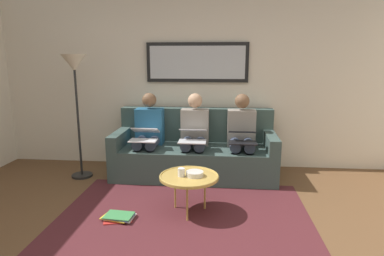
{
  "coord_description": "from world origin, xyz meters",
  "views": [
    {
      "loc": [
        -0.38,
        2.35,
        1.61
      ],
      "look_at": [
        0.0,
        -1.7,
        0.75
      ],
      "focal_mm": 30.93,
      "sensor_mm": 36.0,
      "label": 1
    }
  ],
  "objects": [
    {
      "name": "cup",
      "position": [
        0.03,
        -0.88,
        0.45
      ],
      "size": [
        0.07,
        0.07,
        0.09
      ],
      "primitive_type": "cylinder",
      "color": "silver",
      "rests_on": "coffee_table"
    },
    {
      "name": "framed_mirror",
      "position": [
        0.0,
        -2.51,
        1.55
      ],
      "size": [
        1.47,
        0.05,
        0.57
      ],
      "color": "black"
    },
    {
      "name": "wall_rear",
      "position": [
        0.0,
        -2.6,
        1.3
      ],
      "size": [
        6.0,
        0.12,
        2.6
      ],
      "primitive_type": "cube",
      "color": "beige",
      "rests_on": "ground_plane"
    },
    {
      "name": "coffee_table",
      "position": [
        -0.04,
        -0.9,
        0.4
      ],
      "size": [
        0.62,
        0.62,
        0.42
      ],
      "color": "tan",
      "rests_on": "ground_plane"
    },
    {
      "name": "couch",
      "position": [
        0.0,
        -2.12,
        0.31
      ],
      "size": [
        2.2,
        0.9,
        0.9
      ],
      "color": "#384C47",
      "rests_on": "ground_plane"
    },
    {
      "name": "bowl",
      "position": [
        -0.1,
        -0.9,
        0.43
      ],
      "size": [
        0.18,
        0.18,
        0.05
      ],
      "primitive_type": "cylinder",
      "color": "beige",
      "rests_on": "coffee_table"
    },
    {
      "name": "laptop_silver",
      "position": [
        0.0,
        -1.81,
        0.63
      ],
      "size": [
        0.35,
        0.38,
        0.16
      ],
      "color": "silver"
    },
    {
      "name": "laptop_black",
      "position": [
        -0.64,
        -1.8,
        0.63
      ],
      "size": [
        0.35,
        0.34,
        0.15
      ],
      "color": "black"
    },
    {
      "name": "laptop_white",
      "position": [
        0.64,
        -1.81,
        0.62
      ],
      "size": [
        0.35,
        0.36,
        0.16
      ],
      "color": "white"
    },
    {
      "name": "person_middle",
      "position": [
        0.0,
        -2.05,
        0.61
      ],
      "size": [
        0.38,
        0.58,
        1.14
      ],
      "color": "gray",
      "rests_on": "couch"
    },
    {
      "name": "magazine_stack",
      "position": [
        0.66,
        -0.67,
        0.03
      ],
      "size": [
        0.34,
        0.27,
        0.05
      ],
      "color": "red",
      "rests_on": "ground_plane"
    },
    {
      "name": "standing_lamp",
      "position": [
        1.55,
        -1.85,
        1.37
      ],
      "size": [
        0.32,
        0.32,
        1.66
      ],
      "color": "black",
      "rests_on": "ground_plane"
    },
    {
      "name": "area_rug",
      "position": [
        0.0,
        -0.85,
        0.0
      ],
      "size": [
        2.6,
        1.8,
        0.01
      ],
      "primitive_type": "cube",
      "color": "#4C1E23",
      "rests_on": "ground_plane"
    },
    {
      "name": "person_right",
      "position": [
        0.64,
        -2.05,
        0.61
      ],
      "size": [
        0.38,
        0.58,
        1.14
      ],
      "color": "#235B84",
      "rests_on": "couch"
    },
    {
      "name": "person_left",
      "position": [
        -0.64,
        -2.05,
        0.61
      ],
      "size": [
        0.38,
        0.58,
        1.14
      ],
      "color": "gray",
      "rests_on": "couch"
    }
  ]
}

